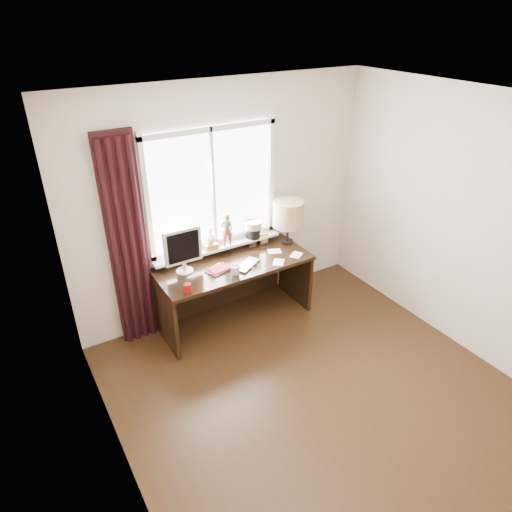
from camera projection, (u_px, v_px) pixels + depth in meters
floor at (332, 408)px, 4.13m from camera, size 3.50×4.00×0.00m
ceiling at (365, 114)px, 2.87m from camera, size 3.50×4.00×0.00m
wall_back at (225, 203)px, 4.99m from camera, size 3.50×0.00×2.60m
wall_left at (120, 371)px, 2.70m from camera, size 0.00×4.00×2.60m
wall_right at (488, 235)px, 4.29m from camera, size 0.00×4.00×2.60m
laptop at (247, 265)px, 4.88m from camera, size 0.38×0.34×0.03m
mug at (235, 270)px, 4.71m from camera, size 0.15×0.15×0.11m
red_cup at (188, 288)px, 4.41m from camera, size 0.07×0.07×0.10m
window at (215, 206)px, 4.89m from camera, size 1.52×0.22×1.40m
curtain at (128, 246)px, 4.50m from camera, size 0.38×0.09×2.25m
desk at (230, 278)px, 5.13m from camera, size 1.70×0.70×0.75m
monitor at (183, 248)px, 4.64m from camera, size 0.40×0.18×0.49m
notebook_stack at (218, 269)px, 4.79m from camera, size 0.26×0.22×0.03m
brush_holder at (253, 241)px, 5.27m from camera, size 0.09×0.09×0.25m
icon_frame at (264, 238)px, 5.31m from camera, size 0.10×0.04×0.13m
table_lamp at (288, 214)px, 5.18m from camera, size 0.35×0.35×0.52m
loose_papers at (283, 256)px, 5.07m from camera, size 0.44×0.40×0.00m
desk_cables at (248, 255)px, 5.08m from camera, size 0.58×0.41×0.01m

